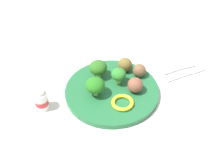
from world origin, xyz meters
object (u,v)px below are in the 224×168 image
object	(u,v)px
broccoli_floret_front_left	(118,75)
pepper_ring_front_right	(121,103)
plate	(112,91)
yogurt_bottle	(41,101)
broccoli_floret_center	(95,85)
meatball_back_left	(135,85)
meatball_front_left	(139,70)
meatball_front_right	(125,65)
knife	(187,74)
napkin	(182,72)
broccoli_floret_mid_right	(98,68)
fork	(180,67)

from	to	relation	value
broccoli_floret_front_left	pepper_ring_front_right	xyz separation A→B (m)	(-0.03, -0.08, -0.03)
plate	yogurt_bottle	world-z (taller)	yogurt_bottle
broccoli_floret_center	meatball_back_left	bearing A→B (deg)	-19.24
meatball_front_left	pepper_ring_front_right	distance (m)	0.14
meatball_front_left	meatball_front_right	bearing A→B (deg)	124.06
broccoli_floret_center	meatball_front_left	bearing A→B (deg)	6.07
broccoli_floret_front_left	meatball_front_right	bearing A→B (deg)	44.49
meatball_back_left	knife	size ratio (longest dim) A/B	0.31
broccoli_floret_front_left	meatball_back_left	bearing A→B (deg)	-61.49
meatball_front_left	yogurt_bottle	size ratio (longest dim) A/B	0.63
broccoli_floret_front_left	yogurt_bottle	distance (m)	0.23
plate	broccoli_floret_center	world-z (taller)	broccoli_floret_center
broccoli_floret_front_left	napkin	world-z (taller)	broccoli_floret_front_left
pepper_ring_front_right	napkin	bearing A→B (deg)	12.03
broccoli_floret_mid_right	meatball_front_right	size ratio (longest dim) A/B	1.25
meatball_front_right	broccoli_floret_front_left	bearing A→B (deg)	-135.51
broccoli_floret_center	meatball_back_left	size ratio (longest dim) A/B	1.30
broccoli_floret_front_left	pepper_ring_front_right	size ratio (longest dim) A/B	0.83
napkin	meatball_front_right	bearing A→B (deg)	156.08
fork	meatball_back_left	bearing A→B (deg)	-168.66
broccoli_floret_mid_right	fork	size ratio (longest dim) A/B	0.47
broccoli_floret_center	broccoli_floret_front_left	bearing A→B (deg)	9.35
fork	meatball_front_left	bearing A→B (deg)	173.88
napkin	pepper_ring_front_right	bearing A→B (deg)	-167.97
meatball_front_right	fork	bearing A→B (deg)	-18.01
broccoli_floret_front_left	fork	xyz separation A→B (m)	(0.22, -0.01, -0.04)
broccoli_floret_mid_right	yogurt_bottle	xyz separation A→B (m)	(-0.19, -0.04, -0.02)
broccoli_floret_front_left	plate	bearing A→B (deg)	-151.50
meatball_front_right	pepper_ring_front_right	bearing A→B (deg)	-121.33
pepper_ring_front_right	fork	bearing A→B (deg)	15.46
plate	meatball_front_left	world-z (taller)	meatball_front_left
meatball_front_right	napkin	xyz separation A→B (m)	(0.17, -0.08, -0.04)
broccoli_floret_front_left	yogurt_bottle	world-z (taller)	broccoli_floret_front_left
pepper_ring_front_right	yogurt_bottle	xyz separation A→B (m)	(-0.20, 0.10, 0.01)
fork	napkin	bearing A→B (deg)	-112.53
broccoli_floret_mid_right	broccoli_floret_front_left	size ratio (longest dim) A/B	1.08
pepper_ring_front_right	fork	distance (m)	0.27
napkin	meatball_back_left	bearing A→B (deg)	-173.51
plate	broccoli_floret_mid_right	bearing A→B (deg)	100.35
napkin	knife	world-z (taller)	knife
knife	broccoli_floret_front_left	bearing A→B (deg)	167.69
plate	broccoli_floret_center	size ratio (longest dim) A/B	4.74
meatball_front_left	knife	distance (m)	0.16
broccoli_floret_mid_right	meatball_front_left	xyz separation A→B (m)	(0.12, -0.05, -0.01)
broccoli_floret_center	meatball_front_right	bearing A→B (deg)	24.54
broccoli_floret_front_left	napkin	bearing A→B (deg)	-8.10
plate	napkin	size ratio (longest dim) A/B	1.65
broccoli_floret_mid_right	napkin	world-z (taller)	broccoli_floret_mid_right
plate	broccoli_floret_mid_right	xyz separation A→B (m)	(-0.01, 0.07, 0.04)
broccoli_floret_center	pepper_ring_front_right	distance (m)	0.09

